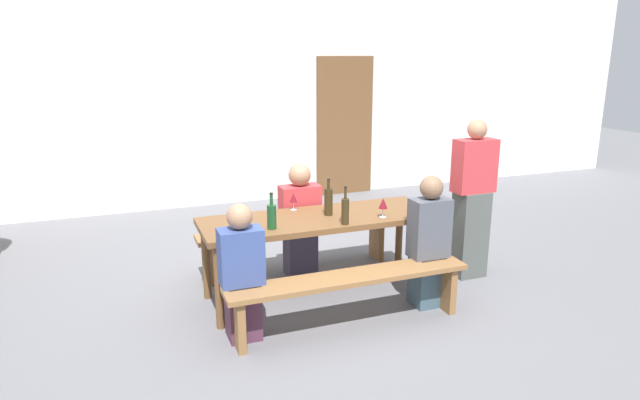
{
  "coord_description": "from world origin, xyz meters",
  "views": [
    {
      "loc": [
        -1.66,
        -4.35,
        2.15
      ],
      "look_at": [
        0.0,
        0.0,
        0.9
      ],
      "focal_mm": 30.92,
      "sensor_mm": 36.0,
      "label": 1
    }
  ],
  "objects_px": {
    "seated_guest_near_1": "(428,244)",
    "wooden_door": "(345,127)",
    "wine_glass_1": "(383,204)",
    "bench_near": "(350,286)",
    "wine_bottle_1": "(345,210)",
    "wine_bottle_0": "(328,201)",
    "seated_guest_far_0": "(300,223)",
    "bench_far": "(297,236)",
    "wine_bottle_2": "(272,216)",
    "wine_glass_0": "(293,198)",
    "tasting_table": "(320,225)",
    "standing_host": "(472,203)",
    "seated_guest_near_0": "(242,275)"
  },
  "relations": [
    {
      "from": "wine_glass_1",
      "to": "bench_near",
      "type": "bearing_deg",
      "value": -138.96
    },
    {
      "from": "wine_bottle_1",
      "to": "standing_host",
      "type": "distance_m",
      "value": 1.44
    },
    {
      "from": "wine_bottle_2",
      "to": "seated_guest_far_0",
      "type": "relative_size",
      "value": 0.27
    },
    {
      "from": "wine_bottle_0",
      "to": "seated_guest_near_1",
      "type": "distance_m",
      "value": 0.95
    },
    {
      "from": "bench_near",
      "to": "wine_bottle_0",
      "type": "distance_m",
      "value": 0.86
    },
    {
      "from": "tasting_table",
      "to": "wine_bottle_1",
      "type": "xyz_separation_m",
      "value": [
        0.12,
        -0.29,
        0.2
      ]
    },
    {
      "from": "wooden_door",
      "to": "bench_far",
      "type": "height_order",
      "value": "wooden_door"
    },
    {
      "from": "bench_near",
      "to": "wine_bottle_1",
      "type": "distance_m",
      "value": 0.65
    },
    {
      "from": "wine_bottle_2",
      "to": "bench_near",
      "type": "bearing_deg",
      "value": -43.79
    },
    {
      "from": "wine_glass_0",
      "to": "seated_guest_far_0",
      "type": "height_order",
      "value": "seated_guest_far_0"
    },
    {
      "from": "wine_bottle_2",
      "to": "wine_bottle_0",
      "type": "bearing_deg",
      "value": 19.31
    },
    {
      "from": "seated_guest_near_1",
      "to": "wine_bottle_2",
      "type": "bearing_deg",
      "value": 75.98
    },
    {
      "from": "standing_host",
      "to": "wine_bottle_0",
      "type": "bearing_deg",
      "value": -3.82
    },
    {
      "from": "tasting_table",
      "to": "standing_host",
      "type": "xyz_separation_m",
      "value": [
        1.54,
        -0.08,
        0.08
      ]
    },
    {
      "from": "wooden_door",
      "to": "tasting_table",
      "type": "height_order",
      "value": "wooden_door"
    },
    {
      "from": "seated_guest_near_0",
      "to": "seated_guest_near_1",
      "type": "relative_size",
      "value": 0.93
    },
    {
      "from": "tasting_table",
      "to": "wooden_door",
      "type": "bearing_deg",
      "value": 63.4
    },
    {
      "from": "wooden_door",
      "to": "seated_guest_near_1",
      "type": "height_order",
      "value": "wooden_door"
    },
    {
      "from": "wine_glass_0",
      "to": "seated_guest_far_0",
      "type": "xyz_separation_m",
      "value": [
        0.14,
        0.23,
        -0.32
      ]
    },
    {
      "from": "wine_bottle_0",
      "to": "seated_guest_far_0",
      "type": "distance_m",
      "value": 0.61
    },
    {
      "from": "wine_glass_1",
      "to": "wine_bottle_1",
      "type": "bearing_deg",
      "value": -170.61
    },
    {
      "from": "bench_near",
      "to": "seated_guest_near_0",
      "type": "bearing_deg",
      "value": 169.77
    },
    {
      "from": "wooden_door",
      "to": "wine_bottle_2",
      "type": "relative_size",
      "value": 6.89
    },
    {
      "from": "tasting_table",
      "to": "bench_far",
      "type": "bearing_deg",
      "value": 90.0
    },
    {
      "from": "wine_bottle_0",
      "to": "wine_glass_1",
      "type": "xyz_separation_m",
      "value": [
        0.42,
        -0.24,
        -0.0
      ]
    },
    {
      "from": "seated_guest_near_0",
      "to": "bench_far",
      "type": "bearing_deg",
      "value": -35.31
    },
    {
      "from": "standing_host",
      "to": "wine_glass_1",
      "type": "bearing_deg",
      "value": 7.7
    },
    {
      "from": "wine_bottle_1",
      "to": "seated_guest_near_1",
      "type": "bearing_deg",
      "value": -18.24
    },
    {
      "from": "wine_bottle_2",
      "to": "wine_glass_1",
      "type": "height_order",
      "value": "wine_bottle_2"
    },
    {
      "from": "bench_far",
      "to": "seated_guest_near_0",
      "type": "height_order",
      "value": "seated_guest_near_0"
    },
    {
      "from": "wooden_door",
      "to": "seated_guest_far_0",
      "type": "height_order",
      "value": "wooden_door"
    },
    {
      "from": "wine_bottle_1",
      "to": "wine_bottle_2",
      "type": "distance_m",
      "value": 0.62
    },
    {
      "from": "wine_bottle_1",
      "to": "wine_glass_0",
      "type": "height_order",
      "value": "wine_bottle_1"
    },
    {
      "from": "bench_near",
      "to": "bench_far",
      "type": "xyz_separation_m",
      "value": [
        0.0,
        1.32,
        0.0
      ]
    },
    {
      "from": "wine_glass_0",
      "to": "tasting_table",
      "type": "bearing_deg",
      "value": -61.74
    },
    {
      "from": "seated_guest_far_0",
      "to": "wine_glass_1",
      "type": "bearing_deg",
      "value": 35.23
    },
    {
      "from": "seated_guest_near_1",
      "to": "wine_glass_1",
      "type": "bearing_deg",
      "value": 45.65
    },
    {
      "from": "wooden_door",
      "to": "seated_guest_near_1",
      "type": "xyz_separation_m",
      "value": [
        -0.91,
        -3.92,
        -0.49
      ]
    },
    {
      "from": "tasting_table",
      "to": "wine_bottle_2",
      "type": "distance_m",
      "value": 0.56
    },
    {
      "from": "wine_bottle_2",
      "to": "standing_host",
      "type": "distance_m",
      "value": 2.04
    },
    {
      "from": "bench_far",
      "to": "wine_glass_1",
      "type": "xyz_separation_m",
      "value": [
        0.51,
        -0.88,
        0.52
      ]
    },
    {
      "from": "seated_guest_near_1",
      "to": "wooden_door",
      "type": "bearing_deg",
      "value": -13.01
    },
    {
      "from": "seated_guest_near_1",
      "to": "standing_host",
      "type": "distance_m",
      "value": 0.88
    },
    {
      "from": "seated_guest_near_1",
      "to": "wine_bottle_0",
      "type": "bearing_deg",
      "value": 53.62
    },
    {
      "from": "bench_far",
      "to": "wine_bottle_0",
      "type": "relative_size",
      "value": 6.02
    },
    {
      "from": "seated_guest_far_0",
      "to": "bench_near",
      "type": "bearing_deg",
      "value": 0.63
    },
    {
      "from": "wine_bottle_0",
      "to": "seated_guest_near_1",
      "type": "xyz_separation_m",
      "value": [
        0.72,
        -0.53,
        -0.32
      ]
    },
    {
      "from": "tasting_table",
      "to": "wine_glass_1",
      "type": "distance_m",
      "value": 0.59
    },
    {
      "from": "seated_guest_near_0",
      "to": "seated_guest_far_0",
      "type": "xyz_separation_m",
      "value": [
        0.82,
        1.02,
        0.03
      ]
    },
    {
      "from": "wine_glass_1",
      "to": "seated_guest_near_1",
      "type": "xyz_separation_m",
      "value": [
        0.3,
        -0.29,
        -0.32
      ]
    }
  ]
}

